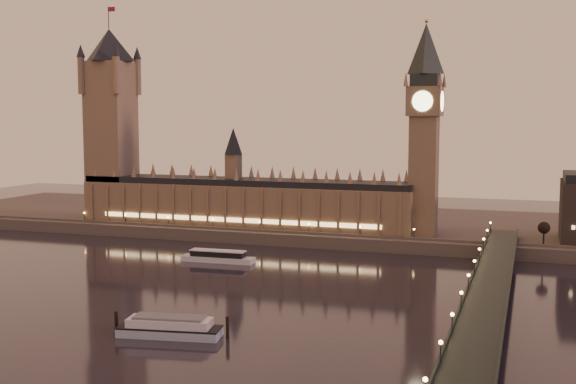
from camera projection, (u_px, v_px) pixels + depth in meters
name	position (u px, v px, depth m)	size (l,w,h in m)	color
ground	(220.00, 296.00, 256.63)	(700.00, 700.00, 0.00)	black
far_embankment	(391.00, 226.00, 402.07)	(560.00, 130.00, 6.00)	#423D35
palace_of_westminster	(244.00, 197.00, 381.16)	(180.00, 26.62, 52.00)	brown
victoria_tower	(111.00, 113.00, 402.20)	(31.68, 31.68, 118.00)	brown
big_ben	(425.00, 116.00, 346.63)	(17.68, 17.68, 104.00)	brown
westminster_bridge	(486.00, 302.00, 226.70)	(13.20, 260.00, 15.30)	black
bare_tree_0	(546.00, 229.00, 322.43)	(5.12, 5.12, 10.40)	black
cruise_boat_a	(218.00, 257.00, 317.43)	(33.02, 8.49, 5.24)	silver
moored_barge	(170.00, 327.00, 209.55)	(34.41, 13.30, 6.39)	#8DA1B3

